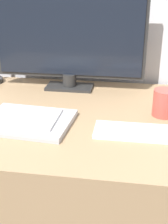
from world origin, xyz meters
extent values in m
cube|color=#997A56|center=(0.00, 0.13, 0.38)|extent=(1.16, 0.78, 0.75)
cube|color=#262626|center=(-0.09, 0.40, 0.76)|extent=(0.20, 0.11, 0.01)
cylinder|color=#262626|center=(-0.09, 0.40, 0.79)|extent=(0.06, 0.06, 0.05)
cube|color=#262626|center=(-0.09, 0.40, 1.00)|extent=(0.65, 0.01, 0.40)
cube|color=black|center=(-0.09, 0.39, 1.00)|extent=(0.62, 0.01, 0.37)
cube|color=silver|center=(0.23, 0.00, 0.76)|extent=(0.31, 0.11, 0.01)
cube|color=#B7B7BC|center=(0.23, 0.00, 0.77)|extent=(0.29, 0.09, 0.00)
cube|color=#A3A3A8|center=(-0.16, 0.02, 0.76)|extent=(0.31, 0.25, 0.01)
cube|color=#B2B2B7|center=(-0.16, 0.02, 0.77)|extent=(0.31, 0.25, 0.01)
cube|color=white|center=(-0.13, 0.02, 0.78)|extent=(0.15, 0.17, 0.01)
cube|color=silver|center=(-0.13, 0.02, 0.78)|extent=(0.11, 0.12, 0.00)
cylinder|color=#B7473D|center=(0.30, 0.16, 0.80)|extent=(0.08, 0.08, 0.10)
camera|label=1|loc=(0.18, -0.89, 1.21)|focal=50.00mm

